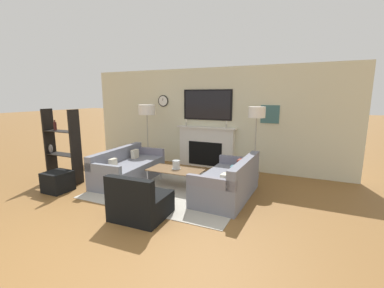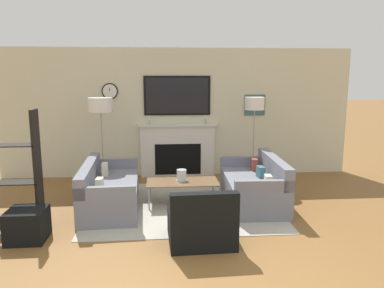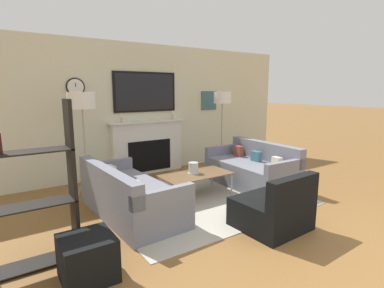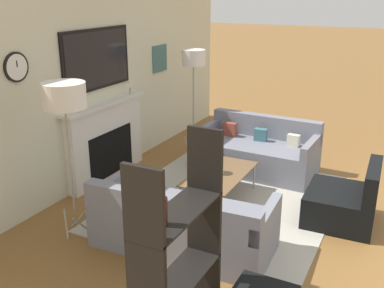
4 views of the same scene
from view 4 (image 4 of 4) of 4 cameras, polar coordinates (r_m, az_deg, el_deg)
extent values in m
cube|color=beige|center=(6.43, -12.09, 7.28)|extent=(7.43, 0.07, 2.70)
cube|color=silver|center=(6.57, -10.82, 0.31)|extent=(1.56, 0.16, 1.09)
cube|color=black|center=(6.57, -10.15, -1.10)|extent=(0.97, 0.01, 0.65)
cube|color=silver|center=(6.40, -10.99, 5.07)|extent=(1.68, 0.22, 0.04)
cylinder|color=#B2AD9E|center=(5.93, -14.24, 4.42)|extent=(0.04, 0.04, 0.10)
cylinder|color=white|center=(5.90, -14.31, 5.31)|extent=(0.03, 0.03, 0.09)
cylinder|color=#B2AD9E|center=(6.83, -7.83, 6.72)|extent=(0.04, 0.04, 0.10)
cylinder|color=white|center=(6.81, -7.86, 7.50)|extent=(0.03, 0.03, 0.09)
cube|color=black|center=(6.34, -11.98, 10.51)|extent=(1.39, 0.04, 0.82)
cube|color=black|center=(6.33, -11.84, 10.50)|extent=(1.30, 0.01, 0.74)
cylinder|color=black|center=(5.32, -21.43, 9.08)|extent=(0.33, 0.02, 0.33)
cylinder|color=silver|center=(5.31, -21.32, 9.07)|extent=(0.29, 0.00, 0.29)
cube|color=black|center=(5.30, -21.35, 9.46)|extent=(0.01, 0.00, 0.07)
cube|color=#396468|center=(7.72, -4.12, 10.78)|extent=(0.44, 0.02, 0.44)
cube|color=#B1AC9D|center=(5.89, 4.32, -7.32)|extent=(3.04, 2.62, 0.01)
cube|color=slate|center=(4.85, -1.07, -10.57)|extent=(0.94, 1.92, 0.44)
cube|color=slate|center=(4.40, -3.03, -8.42)|extent=(0.25, 1.88, 0.30)
cube|color=slate|center=(5.11, -10.18, -5.39)|extent=(0.85, 0.14, 0.18)
cube|color=slate|center=(4.44, 9.47, -9.29)|extent=(0.85, 0.14, 0.18)
cube|color=beige|center=(4.78, -6.34, -6.81)|extent=(0.11, 0.22, 0.21)
cube|color=beige|center=(4.46, 3.14, -8.97)|extent=(0.11, 0.18, 0.18)
cube|color=slate|center=(6.81, 8.19, -1.69)|extent=(0.93, 1.75, 0.45)
cube|color=slate|center=(7.01, 9.39, 2.26)|extent=(0.22, 1.72, 0.34)
cube|color=slate|center=(6.49, 14.99, -0.26)|extent=(0.88, 0.13, 0.18)
cube|color=slate|center=(7.01, 2.13, 1.85)|extent=(0.88, 0.13, 0.18)
cube|color=beige|center=(6.68, 12.77, 0.45)|extent=(0.11, 0.18, 0.17)
cube|color=#3C6C77|center=(6.82, 8.71, 1.17)|extent=(0.12, 0.19, 0.19)
cube|color=brown|center=(7.00, 4.83, 1.88)|extent=(0.12, 0.22, 0.21)
cube|color=black|center=(5.63, 18.27, -7.50)|extent=(0.86, 0.80, 0.38)
cube|color=black|center=(5.46, 21.97, -4.44)|extent=(0.83, 0.17, 0.37)
cube|color=brown|center=(5.76, 3.58, -3.78)|extent=(1.19, 0.63, 0.02)
cylinder|color=#B7B7BC|center=(5.29, 3.86, -8.33)|extent=(0.02, 0.02, 0.38)
cylinder|color=#B7B7BC|center=(6.23, 7.90, -4.08)|extent=(0.02, 0.02, 0.38)
cylinder|color=#B7B7BC|center=(5.50, -1.43, -7.16)|extent=(0.02, 0.02, 0.38)
cylinder|color=#B7B7BC|center=(6.41, 3.27, -3.24)|extent=(0.02, 0.02, 0.38)
cylinder|color=silver|center=(5.73, 3.11, -2.82)|extent=(0.16, 0.16, 0.19)
cylinder|color=silver|center=(5.75, 3.10, -3.20)|extent=(0.09, 0.09, 0.10)
cylinder|color=silver|center=(5.77, 3.09, -3.62)|extent=(0.19, 0.19, 0.01)
cylinder|color=#9E998E|center=(5.39, -14.04, -9.04)|extent=(0.09, 0.23, 0.28)
cylinder|color=#9E998E|center=(5.30, -15.70, -9.72)|extent=(0.17, 0.19, 0.28)
cylinder|color=#9E998E|center=(5.22, -13.78, -9.98)|extent=(0.23, 0.07, 0.28)
cylinder|color=#9E998E|center=(5.00, -15.19, -2.22)|extent=(0.02, 0.02, 1.19)
cylinder|color=white|center=(4.79, -15.94, 5.96)|extent=(0.45, 0.45, 0.27)
cylinder|color=#9E998E|center=(7.65, 0.32, 0.11)|extent=(0.09, 0.23, 0.28)
cylinder|color=#9E998E|center=(7.51, -0.61, -0.25)|extent=(0.17, 0.19, 0.28)
cylinder|color=#9E998E|center=(7.48, 0.83, -0.34)|extent=(0.23, 0.07, 0.28)
cylinder|color=#9E998E|center=(7.33, 0.19, 5.29)|extent=(0.02, 0.02, 1.21)
cylinder|color=white|center=(7.20, 0.19, 10.93)|extent=(0.37, 0.37, 0.25)
cube|color=black|center=(3.58, 1.56, -10.82)|extent=(0.04, 0.28, 1.67)
cube|color=black|center=(3.37, -1.67, -16.85)|extent=(0.88, 0.28, 0.01)
cube|color=black|center=(3.09, -1.77, -8.77)|extent=(0.88, 0.28, 0.02)
cylinder|color=#3D1919|center=(2.89, -3.78, -8.51)|extent=(0.07, 0.07, 0.19)
cylinder|color=#3D1919|center=(2.84, -3.83, -6.38)|extent=(0.03, 0.03, 0.05)
camera|label=1|loc=(7.93, 46.93, 8.36)|focal=24.00mm
camera|label=2|loc=(6.06, 67.46, 2.54)|focal=35.00mm
camera|label=3|loc=(2.99, 63.47, -8.82)|focal=28.00mm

